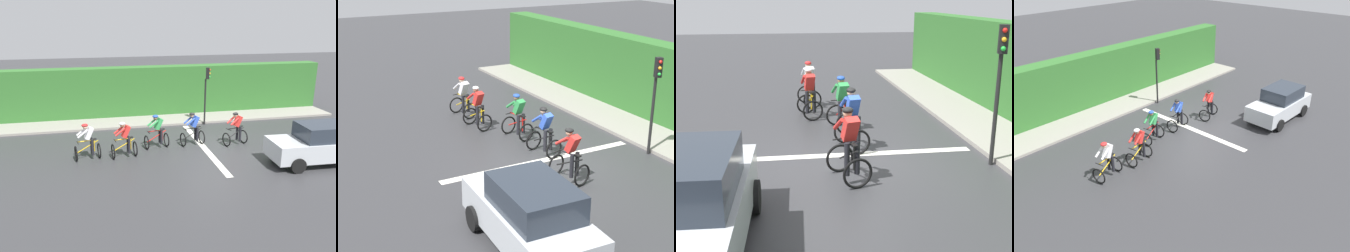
% 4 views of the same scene
% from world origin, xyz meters
% --- Properties ---
extents(ground_plane, '(80.00, 80.00, 0.00)m').
position_xyz_m(ground_plane, '(0.00, 0.00, 0.00)').
color(ground_plane, '#333335').
extents(sidewalk_kerb, '(2.80, 22.60, 0.12)m').
position_xyz_m(sidewalk_kerb, '(5.10, 2.00, 0.06)').
color(sidewalk_kerb, gray).
rests_on(sidewalk_kerb, ground).
extents(stone_wall_low, '(0.44, 22.60, 0.52)m').
position_xyz_m(stone_wall_low, '(6.00, 2.00, 0.26)').
color(stone_wall_low, gray).
rests_on(stone_wall_low, ground).
extents(hedge_wall, '(1.10, 22.60, 3.12)m').
position_xyz_m(hedge_wall, '(6.30, 2.00, 1.56)').
color(hedge_wall, '#2D6628').
rests_on(hedge_wall, ground).
extents(road_marking_stop_line, '(7.00, 0.30, 0.01)m').
position_xyz_m(road_marking_stop_line, '(0.00, 0.48, 0.00)').
color(road_marking_stop_line, silver).
rests_on(road_marking_stop_line, ground).
extents(cyclist_lead, '(0.86, 1.18, 1.66)m').
position_xyz_m(cyclist_lead, '(-0.38, 5.95, 0.80)').
color(cyclist_lead, black).
rests_on(cyclist_lead, ground).
extents(cyclist_second, '(0.83, 1.17, 1.66)m').
position_xyz_m(cyclist_second, '(-0.47, 4.34, 0.80)').
color(cyclist_second, black).
rests_on(cyclist_second, ground).
extents(cyclist_mid, '(0.86, 1.18, 1.66)m').
position_xyz_m(cyclist_mid, '(0.39, 2.70, 0.80)').
color(cyclist_mid, black).
rests_on(cyclist_mid, ground).
extents(cyclist_fourth, '(0.85, 1.18, 1.66)m').
position_xyz_m(cyclist_fourth, '(0.40, 0.89, 0.80)').
color(cyclist_fourth, black).
rests_on(cyclist_fourth, ground).
extents(cyclist_trailing, '(0.92, 1.21, 1.66)m').
position_xyz_m(cyclist_trailing, '(0.00, -1.18, 0.80)').
color(cyclist_trailing, black).
rests_on(cyclist_trailing, ground).
extents(car_silver, '(2.02, 4.17, 1.76)m').
position_xyz_m(car_silver, '(-2.89, -3.73, 0.87)').
color(car_silver, '#B7BCC1').
rests_on(car_silver, ground).
extents(traffic_light_near_crossing, '(0.25, 0.30, 3.34)m').
position_xyz_m(traffic_light_near_crossing, '(3.55, -0.76, 2.22)').
color(traffic_light_near_crossing, black).
rests_on(traffic_light_near_crossing, ground).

